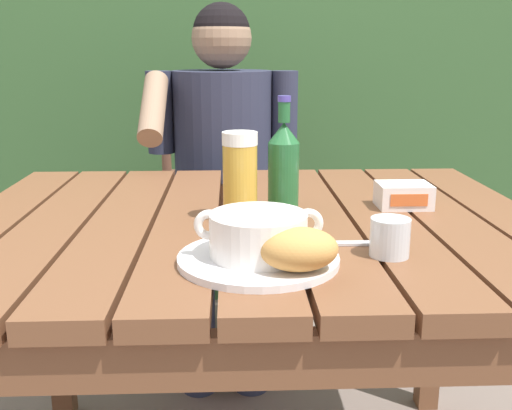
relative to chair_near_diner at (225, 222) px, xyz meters
The scene contains 12 objects.
dining_table 0.94m from the chair_near_diner, 85.67° to the right, with size 1.20×0.96×0.75m.
hedge_backdrop 0.90m from the chair_near_diner, 84.93° to the left, with size 3.71×0.87×2.00m.
chair_near_diner is the anchor object (origin of this frame).
person_eating 0.32m from the chair_near_diner, 90.83° to the right, with size 0.48×0.47×1.22m.
serving_plate 1.23m from the chair_near_diner, 86.63° to the right, with size 0.26×0.26×0.01m.
soup_bowl 1.24m from the chair_near_diner, 86.63° to the right, with size 0.21×0.16×0.08m.
bread_roll 1.31m from the chair_near_diner, 84.23° to the right, with size 0.13×0.10×0.07m.
beer_glass 1.02m from the chair_near_diner, 87.33° to the right, with size 0.07×0.07×0.18m.
beer_bottle 0.98m from the chair_near_diner, 81.39° to the right, with size 0.06×0.06×0.24m.
water_glass_small 1.25m from the chair_near_diner, 76.14° to the right, with size 0.07×0.07×0.06m.
butter_tub 1.00m from the chair_near_diner, 64.96° to the right, with size 0.11×0.09×0.05m.
table_knife 1.16m from the chair_near_diner, 80.32° to the right, with size 0.16×0.02×0.01m.
Camera 1 is at (-0.04, -1.19, 1.08)m, focal length 41.79 mm.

